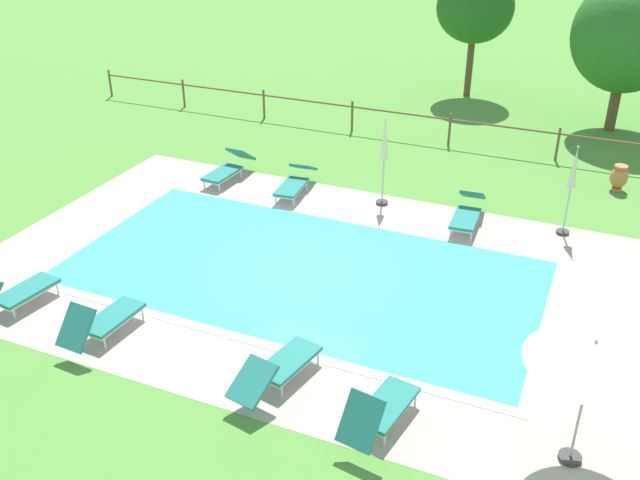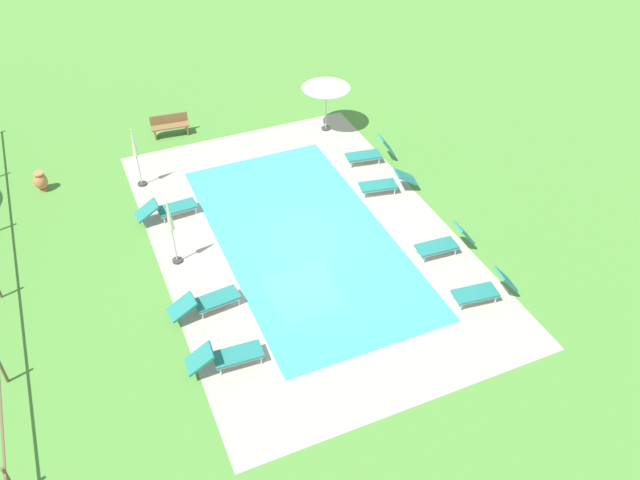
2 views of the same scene
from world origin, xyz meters
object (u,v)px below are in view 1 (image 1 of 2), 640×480
Objects in this scene: sun_lounger_north_end at (467,212)px; terracotta_urn_near_fence at (619,177)px; sun_lounger_north_near_steps at (295,181)px; patio_umbrella_closed_row_mid_west at (572,180)px; patio_umbrella_closed_row_west at (384,148)px; tree_west_mid at (628,35)px; sun_lounger_south_far at (228,168)px; patio_umbrella_open_foreground at (593,353)px; sun_lounger_south_mid at (15,293)px; sun_lounger_north_mid at (103,320)px; tree_centre at (475,8)px; sun_lounger_north_far at (380,410)px; sun_lounger_south_near_corner at (279,367)px.

terracotta_urn_near_fence is at bearing 48.43° from sun_lounger_north_end.
patio_umbrella_closed_row_mid_west is (7.13, 0.45, 1.09)m from sun_lounger_north_near_steps.
patio_umbrella_closed_row_mid_west is at bearing 1.89° from patio_umbrella_closed_row_west.
patio_umbrella_closed_row_west is at bearing -120.69° from tree_west_mid.
tree_west_mid reaches higher than patio_umbrella_closed_row_west.
sun_lounger_north_end is at bearing -7.63° from patio_umbrella_closed_row_west.
sun_lounger_south_far is (-2.18, 0.07, 0.02)m from sun_lounger_north_near_steps.
patio_umbrella_closed_row_mid_west is at bearing 97.44° from patio_umbrella_open_foreground.
sun_lounger_north_near_steps is at bearing -155.17° from terracotta_urn_near_fence.
sun_lounger_south_far is (0.59, 7.60, -0.02)m from sun_lounger_south_mid.
sun_lounger_north_mid is 18.79m from tree_west_mid.
tree_centre is at bearing 81.78° from sun_lounger_north_mid.
sun_lounger_north_far is 8.69m from patio_umbrella_closed_row_west.
terracotta_urn_near_fence is (3.38, 3.82, 0.04)m from sun_lounger_north_end.
patio_umbrella_closed_row_mid_west reaches higher than sun_lounger_south_far.
sun_lounger_south_mid reaches higher than sun_lounger_north_end.
sun_lounger_north_near_steps is at bearing -101.25° from tree_centre.
patio_umbrella_closed_row_west is 3.42× the size of terracotta_urn_near_fence.
sun_lounger_south_far is 9.38m from patio_umbrella_closed_row_mid_west.
patio_umbrella_open_foreground is at bearing -65.50° from sun_lounger_north_end.
tree_centre is (-5.45, 2.07, 0.14)m from tree_west_mid.
sun_lounger_north_near_steps is 11.08m from patio_umbrella_open_foreground.
sun_lounger_north_far is at bearing -10.50° from sun_lounger_south_near_corner.
sun_lounger_north_far is 2.03m from sun_lounger_south_near_corner.
patio_umbrella_closed_row_west reaches higher than sun_lounger_south_near_corner.
tree_centre reaches higher than patio_umbrella_closed_row_west.
sun_lounger_north_mid is at bearing -116.04° from tree_west_mid.
sun_lounger_north_mid is 0.98× the size of sun_lounger_south_mid.
sun_lounger_north_far is at bearing -104.38° from terracotta_urn_near_fence.
sun_lounger_north_end is at bearing -76.91° from tree_centre.
sun_lounger_south_near_corner reaches higher than terracotta_urn_near_fence.
tree_centre is (4.40, 11.09, 2.98)m from sun_lounger_south_far.
patio_umbrella_closed_row_mid_west reaches higher than patio_umbrella_open_foreground.
sun_lounger_north_near_steps is at bearing 179.77° from sun_lounger_north_end.
sun_lounger_north_mid is at bearing -110.39° from patio_umbrella_closed_row_west.
sun_lounger_south_far is at bearing 102.40° from sun_lounger_north_mid.
tree_centre is (-1.00, 18.65, 2.99)m from sun_lounger_south_near_corner.
sun_lounger_north_mid is 1.00× the size of sun_lounger_north_far.
sun_lounger_south_mid is 9.48m from patio_umbrella_closed_row_west.
sun_lounger_north_mid is 2.28m from sun_lounger_south_mid.
sun_lounger_south_far is 0.40× the size of tree_west_mid.
sun_lounger_north_far is 0.97× the size of sun_lounger_south_mid.
sun_lounger_south_mid is (-5.99, -0.04, 0.03)m from sun_lounger_south_near_corner.
tree_centre is at bearing 91.19° from patio_umbrella_closed_row_west.
patio_umbrella_closed_row_west reaches higher than sun_lounger_north_far.
terracotta_urn_near_fence is 0.16× the size of tree_centre.
patio_umbrella_closed_row_west is 6.84m from terracotta_urn_near_fence.
tree_centre is (2.22, 11.16, 3.00)m from sun_lounger_north_near_steps.
patio_umbrella_closed_row_west reaches higher than patio_umbrella_open_foreground.
sun_lounger_south_mid is 0.85× the size of patio_umbrella_open_foreground.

